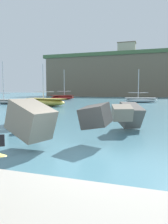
# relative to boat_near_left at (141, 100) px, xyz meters

# --- Properties ---
(ground_plane) EXTENTS (400.00, 400.00, 0.00)m
(ground_plane) POSITION_rel_boat_near_left_xyz_m (0.13, -31.98, -0.47)
(ground_plane) COLOR #42707F
(breakwater_jetty) EXTENTS (30.09, 8.62, 2.16)m
(breakwater_jetty) POSITION_rel_boat_near_left_xyz_m (-1.03, -29.53, 0.53)
(breakwater_jetty) COLOR slate
(breakwater_jetty) RESTS_ON ground
(boat_near_left) EXTENTS (5.91, 3.00, 5.72)m
(boat_near_left) POSITION_rel_boat_near_left_xyz_m (0.00, 0.00, 0.00)
(boat_near_left) COLOR white
(boat_near_left) RESTS_ON ground
(boat_near_right) EXTENTS (4.77, 5.50, 6.70)m
(boat_near_right) POSITION_rel_boat_near_left_xyz_m (-16.91, 5.19, 0.12)
(boat_near_right) COLOR maroon
(boat_near_right) RESTS_ON ground
(boat_mid_right) EXTENTS (4.99, 2.50, 6.59)m
(boat_mid_right) POSITION_rel_boat_near_left_xyz_m (-20.14, -10.01, -0.03)
(boat_mid_right) COLOR beige
(boat_mid_right) RESTS_ON ground
(boat_far_left) EXTENTS (6.51, 3.56, 5.66)m
(boat_far_left) POSITION_rel_boat_near_left_xyz_m (-11.87, -12.21, 0.09)
(boat_far_left) COLOR #EAC64C
(boat_far_left) RESTS_ON ground
(mooring_buoy_inner) EXTENTS (0.44, 0.44, 0.44)m
(mooring_buoy_inner) POSITION_rel_boat_near_left_xyz_m (-15.73, -3.32, -0.25)
(mooring_buoy_inner) COLOR silver
(mooring_buoy_inner) RESTS_ON ground
(mooring_buoy_middle) EXTENTS (0.44, 0.44, 0.44)m
(mooring_buoy_middle) POSITION_rel_boat_near_left_xyz_m (-16.12, -1.21, -0.25)
(mooring_buoy_middle) COLOR yellow
(mooring_buoy_middle) RESTS_ON ground
(station_building_central) EXTENTS (6.98, 4.24, 5.56)m
(station_building_central) POSITION_rel_boat_near_left_xyz_m (-7.71, 47.01, 17.42)
(station_building_central) COLOR #B2ADA3
(station_building_central) RESTS_ON headland_bluff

